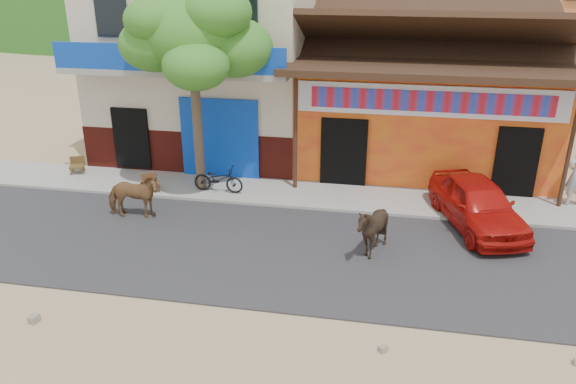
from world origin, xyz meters
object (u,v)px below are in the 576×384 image
(scooter, at_px, (218,179))
(cafe_chair_right, at_px, (150,176))
(cow_dark, at_px, (372,230))
(cafe_chair_left, at_px, (76,159))
(tree, at_px, (195,91))
(cow_tan, at_px, (133,196))
(red_car, at_px, (477,204))

(scooter, relative_size, cafe_chair_right, 1.54)
(cow_dark, relative_size, cafe_chair_left, 1.38)
(tree, distance_m, cow_tan, 3.47)
(tree, relative_size, scooter, 3.94)
(red_car, bearing_deg, tree, 154.86)
(tree, xyz_separation_m, scooter, (0.60, -0.16, -2.60))
(cow_dark, bearing_deg, red_car, 101.68)
(tree, distance_m, cafe_chair_right, 2.91)
(scooter, height_order, cafe_chair_right, cafe_chair_right)
(cow_tan, xyz_separation_m, cow_dark, (6.46, -0.90, 0.03))
(cafe_chair_right, bearing_deg, scooter, -27.45)
(cafe_chair_left, relative_size, cafe_chair_right, 0.97)
(red_car, xyz_separation_m, cafe_chair_left, (-12.33, 1.51, -0.09))
(cafe_chair_right, bearing_deg, red_car, -40.19)
(cow_tan, height_order, cafe_chair_right, cow_tan)
(tree, distance_m, red_car, 8.35)
(tree, height_order, red_car, tree)
(cow_tan, height_order, scooter, cow_tan)
(tree, distance_m, cafe_chair_left, 5.10)
(cow_tan, bearing_deg, tree, -37.32)
(cafe_chair_left, bearing_deg, scooter, -29.80)
(scooter, xyz_separation_m, cafe_chair_left, (-5.00, 0.67, 0.08))
(tree, xyz_separation_m, cafe_chair_right, (-1.40, -0.50, -2.50))
(cow_dark, height_order, scooter, cow_dark)
(cafe_chair_left, height_order, cafe_chair_right, cafe_chair_right)
(tree, height_order, cafe_chair_right, tree)
(tree, height_order, cow_dark, tree)
(tree, height_order, scooter, tree)
(cow_dark, bearing_deg, cow_tan, -124.18)
(red_car, bearing_deg, cow_dark, -160.01)
(tree, bearing_deg, red_car, -7.19)
(cow_dark, distance_m, cafe_chair_right, 7.16)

